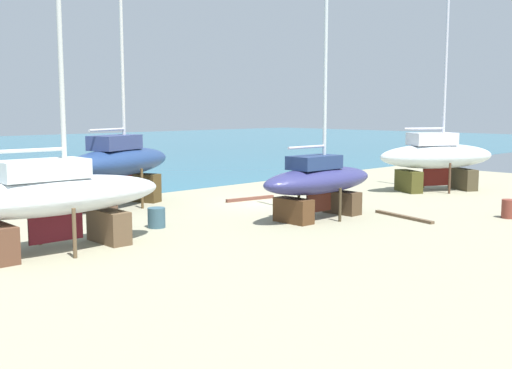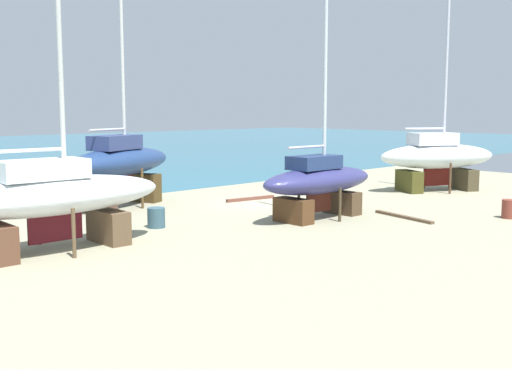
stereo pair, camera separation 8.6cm
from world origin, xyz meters
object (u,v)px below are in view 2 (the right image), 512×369
Objects in this scene: sailboat_large_starboard at (319,181)px; barrel_blue_faded at (430,175)px; sailboat_small_center at (120,163)px; barrel_by_slipway at (509,209)px; sailboat_far_slipway at (437,157)px; worker at (335,184)px; barrel_tar_black at (156,218)px; barrel_rust_far at (294,182)px; sailboat_mid_port at (53,197)px.

barrel_blue_faded is at bearing 13.94° from sailboat_large_starboard.
barrel_by_slipway is (9.75, -13.54, -1.61)m from sailboat_small_center.
barrel_by_slipway is at bearing -103.21° from sailboat_far_slipway.
barrel_by_slipway is at bearing 106.54° from worker.
sailboat_large_starboard is at bearing -26.40° from barrel_tar_black.
worker is 2.21× the size of barrel_tar_black.
sailboat_far_slipway reaches higher than barrel_rust_far.
sailboat_small_center reaches higher than barrel_by_slipway.
barrel_by_slipway is 1.02× the size of barrel_tar_black.
worker is (3.91, 2.25, -0.66)m from sailboat_large_starboard.
barrel_blue_faded is (11.00, 1.28, -0.47)m from worker.
sailboat_large_starboard is at bearing -9.54° from sailboat_mid_port.
sailboat_large_starboard is at bearing 135.51° from barrel_by_slipway.
sailboat_large_starboard is 10.56m from sailboat_mid_port.
sailboat_large_starboard is 11.08m from sailboat_far_slipway.
barrel_blue_faded is at bearing 43.69° from barrel_by_slipway.
barrel_tar_black is (-16.94, 1.98, -1.47)m from sailboat_far_slipway.
sailboat_mid_port reaches higher than sailboat_far_slipway.
barrel_tar_black is (-5.90, 2.93, -1.15)m from sailboat_large_starboard.
barrel_rust_far is 1.08× the size of barrel_tar_black.
barrel_tar_black is at bearing -178.35° from barrel_blue_faded.
sailboat_mid_port is 8.71m from sailboat_small_center.
sailboat_small_center is 15.21× the size of barrel_rust_far.
barrel_rust_far is 1.06× the size of barrel_by_slipway.
barrel_by_slipway is (-0.27, -12.06, -0.02)m from barrel_rust_far.
sailboat_mid_port is at bearing 155.09° from barrel_by_slipway.
sailboat_mid_port is 13.69× the size of barrel_blue_faded.
sailboat_far_slipway is 4.88m from barrel_blue_faded.
sailboat_small_center is (6.15, 6.16, 0.26)m from sailboat_mid_port.
sailboat_large_starboard reaches higher than barrel_rust_far.
sailboat_far_slipway is at bearing -1.55° from sailboat_mid_port.
barrel_rust_far is at bearing 17.25° from sailboat_mid_port.
sailboat_far_slipway is at bearing -46.82° from sailboat_small_center.
sailboat_small_center is at bearing 72.07° from barrel_tar_black.
barrel_tar_black is at bearing 143.82° from barrel_by_slipway.
sailboat_far_slipway is 8.55m from barrel_by_slipway.
worker reaches higher than barrel_rust_far.
sailboat_mid_port is at bearing -167.74° from barrel_tar_black.
sailboat_large_starboard is at bearing -166.67° from barrel_blue_faded.
sailboat_small_center reaches higher than sailboat_mid_port.
sailboat_far_slipway is 7.31m from worker.
sailboat_far_slipway is at bearing 174.32° from worker.
sailboat_small_center is at bearing -31.14° from worker.
barrel_by_slipway is at bearing -75.91° from sailboat_small_center.
sailboat_small_center is at bearing 125.76° from barrel_by_slipway.
sailboat_small_center is at bearing 171.56° from barrel_rust_far.
barrel_blue_faded is at bearing 61.31° from sailboat_far_slipway.
worker is 2.17× the size of barrel_by_slipway.
barrel_rust_far is at bearing 161.23° from barrel_blue_faded.
sailboat_small_center is (-4.23, 8.11, 0.47)m from sailboat_large_starboard.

